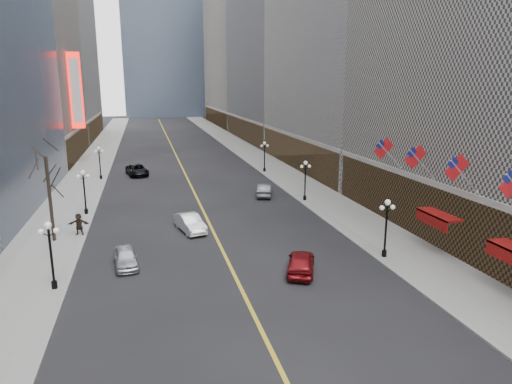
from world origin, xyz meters
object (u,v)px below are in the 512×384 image
streetlamp_east_1 (386,222)px  car_nb_mid (190,223)px  streetlamp_west_2 (84,187)px  car_nb_far (137,170)px  streetlamp_west_3 (100,159)px  car_nb_near (126,257)px  streetlamp_west_1 (50,248)px  streetlamp_east_2 (305,176)px  car_sb_far (264,190)px  streetlamp_east_3 (265,153)px  car_sb_mid (301,262)px

streetlamp_east_1 → car_nb_mid: bearing=143.5°
streetlamp_east_1 → streetlamp_west_2: (-23.60, 18.00, 0.00)m
car_nb_far → streetlamp_east_1: bearing=-75.0°
streetlamp_west_3 → car_nb_mid: (9.80, -25.79, -2.12)m
car_nb_near → car_nb_mid: size_ratio=0.86×
streetlamp_west_1 → car_nb_mid: size_ratio=0.96×
streetlamp_east_2 → streetlamp_west_1: bearing=-142.7°
streetlamp_east_1 → streetlamp_west_1: same height
streetlamp_west_1 → car_sb_far: bearing=47.4°
streetlamp_west_1 → car_nb_far: streetlamp_west_1 is taller
streetlamp_east_2 → car_sb_far: 5.62m
car_nb_near → car_nb_far: (0.52, 35.04, 0.10)m
car_sb_far → streetlamp_west_3: bearing=-19.1°
streetlamp_east_1 → streetlamp_east_2: size_ratio=1.00×
streetlamp_east_3 → streetlamp_west_1: same height
streetlamp_west_2 → car_nb_near: 15.70m
streetlamp_east_3 → streetlamp_west_1: 43.05m
car_nb_near → car_sb_far: size_ratio=0.89×
streetlamp_east_3 → streetlamp_west_3: (-23.60, 0.00, 0.00)m
streetlamp_west_1 → streetlamp_east_3: bearing=56.8°
car_nb_near → streetlamp_west_1: bearing=-150.9°
streetlamp_east_2 → streetlamp_west_1: same height
streetlamp_east_1 → car_sb_far: streetlamp_east_1 is taller
streetlamp_east_3 → car_nb_mid: (-13.80, -25.79, -2.12)m
streetlamp_east_1 → streetlamp_east_3: (0.00, 36.00, 0.00)m
car_nb_mid → streetlamp_east_1: bearing=-50.3°
streetlamp_west_3 → car_nb_mid: bearing=-69.2°
car_sb_mid → streetlamp_east_1: bearing=-149.7°
car_nb_mid → car_sb_mid: car_sb_mid is taller
streetlamp_west_1 → car_sb_far: streetlamp_west_1 is taller
streetlamp_east_1 → streetlamp_west_2: bearing=142.7°
streetlamp_east_1 → car_nb_far: bearing=116.1°
car_nb_near → car_sb_far: 23.98m
streetlamp_west_3 → car_sb_far: size_ratio=0.99×
car_nb_far → car_sb_mid: car_nb_far is taller
streetlamp_west_1 → car_nb_near: (4.38, 3.09, -2.20)m
car_nb_mid → streetlamp_east_2: bearing=15.6°
car_sb_far → streetlamp_west_1: bearing=64.6°
streetlamp_east_1 → car_sb_far: bearing=100.1°
streetlamp_west_1 → streetlamp_east_1: bearing=0.0°
streetlamp_east_1 → streetlamp_east_3: bearing=90.0°
streetlamp_east_3 → car_nb_far: streetlamp_east_3 is taller
streetlamp_west_2 → car_sb_far: size_ratio=0.99×
car_nb_mid → car_sb_far: size_ratio=1.03×
streetlamp_west_3 → car_nb_far: streetlamp_west_3 is taller
streetlamp_east_3 → streetlamp_west_1: bearing=-123.2°
streetlamp_east_2 → car_sb_far: bearing=137.7°
streetlamp_west_3 → car_sb_mid: bearing=-66.0°
streetlamp_east_2 → streetlamp_west_2: bearing=180.0°
car_sb_far → streetlamp_west_2: bearing=27.2°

